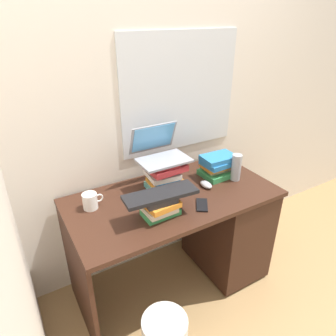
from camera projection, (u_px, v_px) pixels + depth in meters
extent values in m
plane|color=#9E7A4C|center=(173.00, 281.00, 2.29)|extent=(6.00, 6.00, 0.00)
cube|color=silver|center=(144.00, 99.00, 2.00)|extent=(6.00, 0.05, 2.60)
cube|color=silver|center=(181.00, 93.00, 2.09)|extent=(0.90, 0.01, 0.80)
cube|color=#381E14|center=(173.00, 198.00, 1.95)|extent=(1.35, 0.68, 0.03)
cube|color=#381E14|center=(79.00, 281.00, 1.83)|extent=(0.02, 0.63, 0.73)
cube|color=#381E14|center=(244.00, 215.00, 2.42)|extent=(0.02, 0.63, 0.73)
cube|color=#321B12|center=(226.00, 226.00, 2.30)|extent=(0.40, 0.58, 0.70)
cube|color=teal|center=(163.00, 186.00, 2.02)|extent=(0.20, 0.19, 0.04)
cube|color=orange|center=(165.00, 181.00, 2.00)|extent=(0.22, 0.17, 0.03)
cube|color=#2672B2|center=(163.00, 178.00, 1.98)|extent=(0.16, 0.17, 0.02)
cube|color=white|center=(162.00, 174.00, 1.98)|extent=(0.21, 0.21, 0.03)
cube|color=black|center=(163.00, 170.00, 1.97)|extent=(0.18, 0.17, 0.02)
cube|color=#B22D33|center=(165.00, 167.00, 1.95)|extent=(0.24, 0.20, 0.04)
cube|color=#B22D33|center=(163.00, 163.00, 1.93)|extent=(0.17, 0.18, 0.02)
cube|color=#338C4C|center=(161.00, 212.00, 1.75)|extent=(0.21, 0.13, 0.04)
cube|color=beige|center=(159.00, 208.00, 1.73)|extent=(0.18, 0.16, 0.03)
cube|color=orange|center=(162.00, 204.00, 1.71)|extent=(0.19, 0.15, 0.03)
cube|color=black|center=(159.00, 199.00, 1.70)|extent=(0.19, 0.15, 0.03)
cube|color=#338C4C|center=(218.00, 173.00, 2.18)|extent=(0.24, 0.20, 0.04)
cube|color=gray|center=(217.00, 168.00, 2.18)|extent=(0.19, 0.14, 0.02)
cube|color=orange|center=(216.00, 166.00, 2.16)|extent=(0.20, 0.15, 0.03)
cube|color=#2672B2|center=(219.00, 162.00, 2.14)|extent=(0.24, 0.18, 0.04)
cube|color=#2672B2|center=(219.00, 158.00, 2.12)|extent=(0.24, 0.17, 0.03)
cube|color=gray|center=(164.00, 160.00, 1.93)|extent=(0.32, 0.21, 0.01)
cube|color=gray|center=(153.00, 138.00, 1.99)|extent=(0.32, 0.08, 0.20)
cube|color=#59A5E5|center=(153.00, 138.00, 1.99)|extent=(0.29, 0.07, 0.17)
cube|color=black|center=(161.00, 194.00, 1.69)|extent=(0.43, 0.17, 0.02)
ellipsoid|color=#A5A8AD|center=(206.00, 185.00, 2.03)|extent=(0.06, 0.10, 0.04)
cylinder|color=white|center=(90.00, 201.00, 1.80)|extent=(0.09, 0.09, 0.10)
torus|color=white|center=(99.00, 198.00, 1.82)|extent=(0.05, 0.01, 0.05)
cylinder|color=#999EA5|center=(236.00, 167.00, 2.09)|extent=(0.07, 0.07, 0.19)
cube|color=black|center=(202.00, 205.00, 1.84)|extent=(0.13, 0.15, 0.01)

